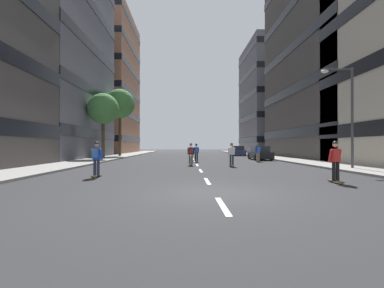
{
  "coord_description": "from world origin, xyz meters",
  "views": [
    {
      "loc": [
        -0.99,
        -9.19,
        1.59
      ],
      "look_at": [
        0.0,
        29.3,
        1.79
      ],
      "focal_mm": 25.71,
      "sensor_mm": 36.0,
      "label": 1
    }
  ],
  "objects_px": {
    "skater_1": "(196,151)",
    "skater_3": "(258,151)",
    "street_tree_mid": "(120,104)",
    "skater_0": "(336,160)",
    "streetlamp_right": "(347,106)",
    "parked_car_mid": "(238,151)",
    "parked_car_near": "(260,154)",
    "skater_2": "(191,153)",
    "street_tree_near": "(103,109)",
    "skater_4": "(96,157)",
    "skater_5": "(232,153)"
  },
  "relations": [
    {
      "from": "skater_2",
      "to": "parked_car_near",
      "type": "bearing_deg",
      "value": 46.7
    },
    {
      "from": "skater_0",
      "to": "skater_5",
      "type": "distance_m",
      "value": 9.56
    },
    {
      "from": "street_tree_mid",
      "to": "skater_4",
      "type": "bearing_deg",
      "value": -79.23
    },
    {
      "from": "street_tree_near",
      "to": "street_tree_mid",
      "type": "xyz_separation_m",
      "value": [
        0.0,
        7.94,
        1.76
      ]
    },
    {
      "from": "streetlamp_right",
      "to": "skater_4",
      "type": "height_order",
      "value": "streetlamp_right"
    },
    {
      "from": "skater_5",
      "to": "skater_3",
      "type": "bearing_deg",
      "value": 58.32
    },
    {
      "from": "parked_car_mid",
      "to": "skater_4",
      "type": "xyz_separation_m",
      "value": [
        -12.66,
        -29.0,
        0.32
      ]
    },
    {
      "from": "street_tree_near",
      "to": "skater_2",
      "type": "distance_m",
      "value": 14.32
    },
    {
      "from": "street_tree_mid",
      "to": "skater_1",
      "type": "bearing_deg",
      "value": -50.89
    },
    {
      "from": "streetlamp_right",
      "to": "skater_2",
      "type": "relative_size",
      "value": 3.65
    },
    {
      "from": "street_tree_mid",
      "to": "skater_5",
      "type": "relative_size",
      "value": 5.3
    },
    {
      "from": "skater_1",
      "to": "skater_3",
      "type": "height_order",
      "value": "same"
    },
    {
      "from": "skater_0",
      "to": "skater_1",
      "type": "relative_size",
      "value": 1.0
    },
    {
      "from": "skater_5",
      "to": "skater_1",
      "type": "bearing_deg",
      "value": 112.43
    },
    {
      "from": "street_tree_mid",
      "to": "skater_0",
      "type": "bearing_deg",
      "value": -60.6
    },
    {
      "from": "skater_0",
      "to": "skater_3",
      "type": "distance_m",
      "value": 14.87
    },
    {
      "from": "skater_0",
      "to": "skater_4",
      "type": "height_order",
      "value": "same"
    },
    {
      "from": "skater_3",
      "to": "street_tree_mid",
      "type": "bearing_deg",
      "value": 141.8
    },
    {
      "from": "street_tree_near",
      "to": "streetlamp_right",
      "type": "distance_m",
      "value": 24.03
    },
    {
      "from": "skater_0",
      "to": "skater_3",
      "type": "xyz_separation_m",
      "value": [
        0.69,
        14.86,
        0.03
      ]
    },
    {
      "from": "street_tree_mid",
      "to": "streetlamp_right",
      "type": "height_order",
      "value": "street_tree_mid"
    },
    {
      "from": "skater_2",
      "to": "skater_5",
      "type": "relative_size",
      "value": 1.0
    },
    {
      "from": "skater_5",
      "to": "parked_car_near",
      "type": "bearing_deg",
      "value": 63.3
    },
    {
      "from": "streetlamp_right",
      "to": "parked_car_mid",
      "type": "bearing_deg",
      "value": 95.05
    },
    {
      "from": "parked_car_near",
      "to": "skater_2",
      "type": "distance_m",
      "value": 11.36
    },
    {
      "from": "skater_2",
      "to": "skater_0",
      "type": "bearing_deg",
      "value": -60.2
    },
    {
      "from": "street_tree_near",
      "to": "skater_0",
      "type": "distance_m",
      "value": 25.59
    },
    {
      "from": "streetlamp_right",
      "to": "skater_3",
      "type": "distance_m",
      "value": 9.93
    },
    {
      "from": "skater_1",
      "to": "skater_2",
      "type": "distance_m",
      "value": 4.72
    },
    {
      "from": "skater_1",
      "to": "skater_3",
      "type": "relative_size",
      "value": 1.0
    },
    {
      "from": "street_tree_near",
      "to": "street_tree_mid",
      "type": "distance_m",
      "value": 8.13
    },
    {
      "from": "streetlamp_right",
      "to": "skater_4",
      "type": "distance_m",
      "value": 15.67
    },
    {
      "from": "street_tree_mid",
      "to": "skater_1",
      "type": "height_order",
      "value": "street_tree_mid"
    },
    {
      "from": "streetlamp_right",
      "to": "skater_2",
      "type": "distance_m",
      "value": 11.31
    },
    {
      "from": "parked_car_near",
      "to": "skater_2",
      "type": "relative_size",
      "value": 2.47
    },
    {
      "from": "skater_2",
      "to": "skater_4",
      "type": "relative_size",
      "value": 1.0
    },
    {
      "from": "parked_car_mid",
      "to": "streetlamp_right",
      "type": "height_order",
      "value": "streetlamp_right"
    },
    {
      "from": "street_tree_near",
      "to": "skater_1",
      "type": "height_order",
      "value": "street_tree_near"
    },
    {
      "from": "skater_2",
      "to": "streetlamp_right",
      "type": "bearing_deg",
      "value": -22.83
    },
    {
      "from": "skater_4",
      "to": "skater_5",
      "type": "height_order",
      "value": "same"
    },
    {
      "from": "streetlamp_right",
      "to": "skater_3",
      "type": "height_order",
      "value": "streetlamp_right"
    },
    {
      "from": "skater_0",
      "to": "skater_2",
      "type": "height_order",
      "value": "same"
    },
    {
      "from": "parked_car_near",
      "to": "skater_0",
      "type": "relative_size",
      "value": 2.47
    },
    {
      "from": "skater_0",
      "to": "skater_5",
      "type": "bearing_deg",
      "value": 107.38
    },
    {
      "from": "skater_0",
      "to": "skater_4",
      "type": "distance_m",
      "value": 11.01
    },
    {
      "from": "street_tree_mid",
      "to": "skater_0",
      "type": "height_order",
      "value": "street_tree_mid"
    },
    {
      "from": "parked_car_near",
      "to": "skater_4",
      "type": "distance_m",
      "value": 20.61
    },
    {
      "from": "parked_car_near",
      "to": "parked_car_mid",
      "type": "bearing_deg",
      "value": 90.0
    },
    {
      "from": "parked_car_mid",
      "to": "skater_1",
      "type": "height_order",
      "value": "skater_1"
    },
    {
      "from": "street_tree_near",
      "to": "skater_3",
      "type": "bearing_deg",
      "value": -16.68
    }
  ]
}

